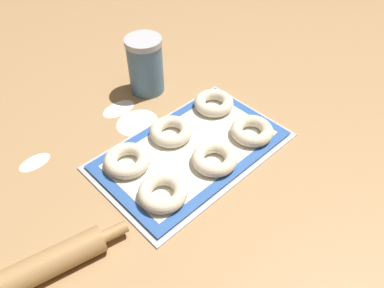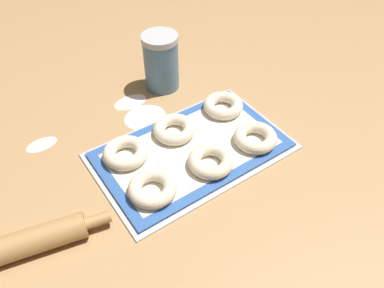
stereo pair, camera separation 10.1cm
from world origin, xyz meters
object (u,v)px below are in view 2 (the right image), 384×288
Objects in this scene: baking_tray at (192,150)px; bagel_front_left at (152,188)px; bagel_back_left at (126,153)px; flour_canister at (161,62)px; bagel_front_right at (255,138)px; bagel_back_right at (223,106)px; bagel_back_center at (174,129)px; bagel_front_center at (211,161)px.

bagel_front_left reaches higher than baking_tray.
bagel_back_left is 0.65× the size of flour_canister.
bagel_front_right is 1.00× the size of bagel_back_right.
flour_canister reaches higher than bagel_front_left.
bagel_front_right is 0.20m from bagel_back_center.
bagel_front_center is 0.14m from bagel_front_right.
baking_tray is at bearing 23.16° from bagel_front_left.
bagel_back_right is 0.22m from flour_canister.
bagel_back_right is at bearing 44.10° from bagel_front_center.
bagel_back_left is at bearing 156.01° from baking_tray.
bagel_front_right and bagel_back_right have the same top height.
baking_tray is 4.37× the size of bagel_back_left.
flour_canister is at bearing 55.62° from bagel_front_left.
bagel_front_center and bagel_back_right have the same top height.
bagel_front_right and bagel_back_center have the same top height.
bagel_front_left is (-0.15, -0.06, 0.02)m from baking_tray.
bagel_front_center is 0.20m from bagel_back_right.
baking_tray is 0.16m from bagel_front_left.
bagel_front_center is at bearing -2.93° from bagel_front_left.
bagel_front_right is at bearing -94.85° from bagel_back_right.
bagel_front_right is at bearing -43.27° from bagel_back_center.
baking_tray is at bearing 153.61° from bagel_front_right.
bagel_back_left is at bearing -178.28° from bagel_back_center.
bagel_front_left is at bearing 178.64° from bagel_front_right.
bagel_front_center is 0.14m from bagel_back_center.
bagel_front_left is 0.41m from flour_canister.
bagel_back_left is at bearing 154.82° from bagel_front_right.
bagel_back_left is (0.00, 0.13, 0.00)m from bagel_front_left.
bagel_back_right reaches higher than baking_tray.
bagel_front_center is 1.00× the size of bagel_back_center.
baking_tray is 4.37× the size of bagel_front_left.
bagel_front_left and bagel_front_center have the same top height.
bagel_back_center is at bearing -178.32° from bagel_back_right.
bagel_back_center reaches higher than baking_tray.
bagel_front_right is at bearing -80.77° from flour_canister.
bagel_back_center is (0.14, 0.00, 0.00)m from bagel_back_left.
flour_canister is (0.08, 0.27, 0.08)m from baking_tray.
bagel_back_left reaches higher than baking_tray.
bagel_front_left and bagel_front_right have the same top height.
baking_tray is at bearing -107.05° from flour_canister.
baking_tray is 4.37× the size of bagel_back_right.
bagel_front_left is 1.00× the size of bagel_back_center.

